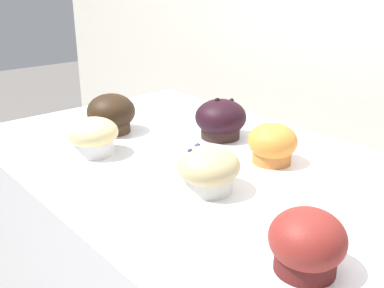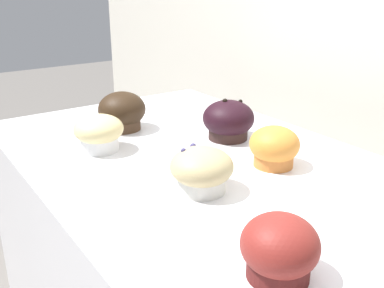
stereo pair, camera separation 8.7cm
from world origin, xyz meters
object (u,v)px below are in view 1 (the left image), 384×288
(muffin_front_left, at_px, (111,114))
(muffin_front_center, at_px, (93,136))
(muffin_back_right, at_px, (221,120))
(muffin_front_right, at_px, (307,243))
(muffin_back_left, at_px, (208,169))
(muffin_back_center, at_px, (272,144))

(muffin_front_left, bearing_deg, muffin_front_center, -46.24)
(muffin_front_center, relative_size, muffin_back_right, 0.90)
(muffin_front_right, bearing_deg, muffin_back_right, 148.20)
(muffin_front_center, distance_m, muffin_back_right, 0.29)
(muffin_back_left, relative_size, muffin_back_center, 1.13)
(muffin_back_right, relative_size, muffin_front_left, 1.03)
(muffin_front_center, distance_m, muffin_back_left, 0.29)
(muffin_back_left, bearing_deg, muffin_front_left, 174.51)
(muffin_front_center, xyz_separation_m, muffin_back_left, (0.28, 0.07, -0.00))
(muffin_front_center, distance_m, muffin_front_right, 0.53)
(muffin_back_left, height_order, muffin_front_right, muffin_front_right)
(muffin_back_right, distance_m, muffin_back_center, 0.18)
(muffin_back_center, bearing_deg, muffin_front_left, -158.71)
(muffin_back_left, distance_m, muffin_front_right, 0.25)
(muffin_front_center, relative_size, muffin_front_left, 0.93)
(muffin_front_center, bearing_deg, muffin_front_left, 133.76)
(muffin_back_left, relative_size, muffin_back_right, 0.94)
(muffin_front_center, height_order, muffin_front_right, muffin_front_right)
(muffin_front_center, bearing_deg, muffin_back_center, 42.38)
(muffin_front_left, relative_size, muffin_back_center, 1.16)
(muffin_front_left, height_order, muffin_back_center, muffin_front_left)
(muffin_back_center, bearing_deg, muffin_back_right, 171.69)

